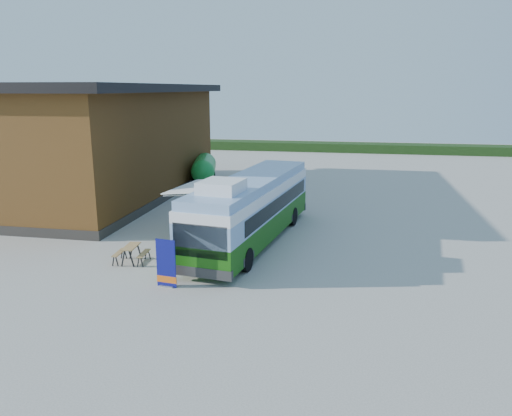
% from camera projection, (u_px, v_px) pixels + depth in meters
% --- Properties ---
extents(ground, '(100.00, 100.00, 0.00)m').
position_uv_depth(ground, '(229.00, 249.00, 23.03)').
color(ground, '#BCB7AD').
rests_on(ground, ground).
extents(barn, '(9.60, 21.20, 7.50)m').
position_uv_depth(barn, '(112.00, 144.00, 33.65)').
color(barn, brown).
rests_on(barn, ground).
extents(hedge, '(40.00, 3.00, 1.00)m').
position_uv_depth(hedge, '(374.00, 148.00, 57.75)').
color(hedge, '#264419').
rests_on(hedge, ground).
extents(bus, '(4.14, 12.08, 3.64)m').
position_uv_depth(bus, '(252.00, 207.00, 23.76)').
color(bus, '#206711').
rests_on(bus, ground).
extents(awning, '(3.03, 4.31, 0.51)m').
position_uv_depth(awning, '(206.00, 185.00, 24.29)').
color(awning, white).
rests_on(awning, ground).
extents(banner, '(0.80, 0.26, 1.85)m').
position_uv_depth(banner, '(166.00, 268.00, 18.48)').
color(banner, navy).
rests_on(banner, ground).
extents(picnic_table, '(1.41, 1.27, 0.75)m').
position_uv_depth(picnic_table, '(131.00, 250.00, 21.10)').
color(picnic_table, tan).
rests_on(picnic_table, ground).
extents(person_a, '(0.61, 0.68, 1.55)m').
position_uv_depth(person_a, '(256.00, 187.00, 33.35)').
color(person_a, '#999999').
rests_on(person_a, ground).
extents(person_b, '(1.24, 1.21, 2.01)m').
position_uv_depth(person_b, '(213.00, 199.00, 28.78)').
color(person_b, '#999999').
rests_on(person_b, ground).
extents(slurry_tanker, '(2.66, 5.77, 2.18)m').
position_uv_depth(slurry_tanker, '(204.00, 168.00, 38.35)').
color(slurry_tanker, '#1A9034').
rests_on(slurry_tanker, ground).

